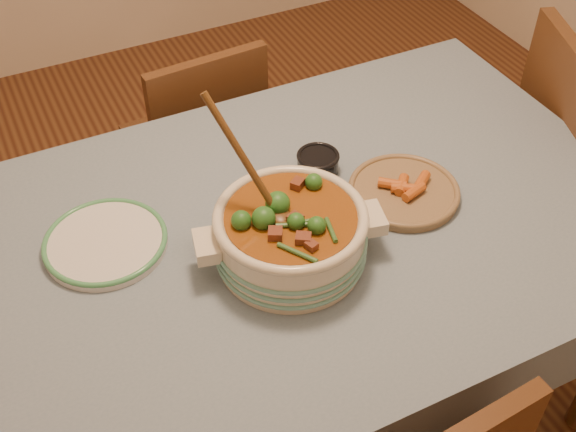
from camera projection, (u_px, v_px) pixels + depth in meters
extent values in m
plane|color=#452213|center=(295.00, 402.00, 2.20)|extent=(4.50, 4.50, 0.00)
cube|color=brown|center=(297.00, 233.00, 1.70)|extent=(1.60, 1.00, 0.05)
cube|color=gray|center=(297.00, 225.00, 1.68)|extent=(1.68, 1.08, 0.01)
cylinder|color=brown|center=(429.00, 166.00, 2.47)|extent=(0.07, 0.07, 0.70)
cylinder|color=beige|center=(291.00, 238.00, 1.56)|extent=(0.38, 0.38, 0.13)
torus|color=beige|center=(291.00, 217.00, 1.51)|extent=(0.33, 0.33, 0.02)
cube|color=beige|center=(371.00, 218.00, 1.58)|extent=(0.07, 0.10, 0.03)
cube|color=beige|center=(207.00, 246.00, 1.51)|extent=(0.07, 0.10, 0.03)
cylinder|color=#8F4A14|center=(291.00, 220.00, 1.52)|extent=(0.28, 0.28, 0.02)
cylinder|color=silver|center=(106.00, 243.00, 1.62)|extent=(0.32, 0.32, 0.02)
torus|color=#43945B|center=(105.00, 240.00, 1.62)|extent=(0.28, 0.28, 0.01)
cylinder|color=black|center=(318.00, 164.00, 1.80)|extent=(0.13, 0.13, 0.05)
torus|color=black|center=(318.00, 156.00, 1.78)|extent=(0.11, 0.11, 0.01)
cylinder|color=black|center=(318.00, 159.00, 1.79)|extent=(0.09, 0.09, 0.01)
cylinder|color=#876B4B|center=(404.00, 192.00, 1.75)|extent=(0.35, 0.35, 0.02)
torus|color=#876B4B|center=(404.00, 189.00, 1.74)|extent=(0.27, 0.27, 0.02)
cube|color=brown|center=(193.00, 142.00, 2.47)|extent=(0.41, 0.41, 0.04)
cube|color=brown|center=(211.00, 118.00, 2.22)|extent=(0.39, 0.06, 0.41)
cylinder|color=brown|center=(219.00, 149.00, 2.77)|extent=(0.04, 0.04, 0.41)
cylinder|color=brown|center=(138.00, 177.00, 2.65)|extent=(0.04, 0.04, 0.41)
cylinder|color=brown|center=(260.00, 198.00, 2.57)|extent=(0.04, 0.04, 0.41)
cylinder|color=brown|center=(175.00, 231.00, 2.44)|extent=(0.04, 0.04, 0.41)
cube|color=brown|center=(555.00, 119.00, 2.07)|extent=(0.19, 0.43, 0.47)
cylinder|color=brown|center=(543.00, 277.00, 2.26)|extent=(0.04, 0.04, 0.47)
cylinder|color=brown|center=(504.00, 197.00, 2.53)|extent=(0.04, 0.04, 0.47)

